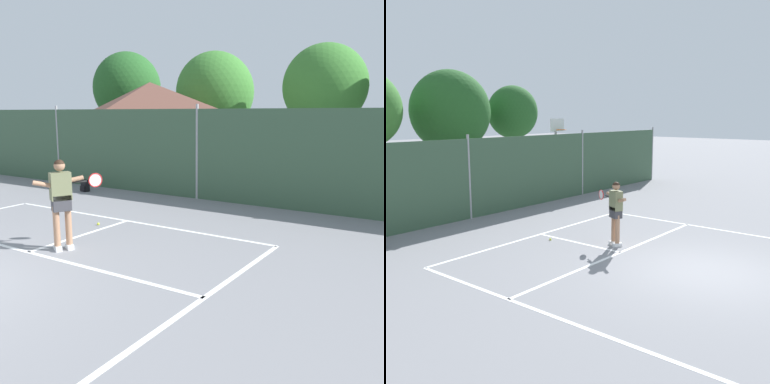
{
  "view_description": "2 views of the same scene",
  "coord_description": "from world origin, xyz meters",
  "views": [
    {
      "loc": [
        7.2,
        -2.84,
        2.76
      ],
      "look_at": [
        1.66,
        6.04,
        0.84
      ],
      "focal_mm": 40.44,
      "sensor_mm": 36.0,
      "label": 1
    },
    {
      "loc": [
        -9.92,
        -4.09,
        3.71
      ],
      "look_at": [
        0.91,
        4.71,
        1.32
      ],
      "focal_mm": 42.06,
      "sensor_mm": 36.0,
      "label": 2
    }
  ],
  "objects": [
    {
      "name": "chainlink_fence",
      "position": [
        0.0,
        9.0,
        1.45
      ],
      "size": [
        26.09,
        0.09,
        3.04
      ],
      "color": "#38563D",
      "rests_on": "ground"
    },
    {
      "name": "clubhouse_building",
      "position": [
        -5.58,
        13.87,
        2.17
      ],
      "size": [
        6.47,
        5.25,
        4.18
      ],
      "color": "beige",
      "rests_on": "ground"
    },
    {
      "name": "treeline_backdrop",
      "position": [
        -0.32,
        19.18,
        4.02
      ],
      "size": [
        27.17,
        4.43,
        6.59
      ],
      "color": "brown",
      "rests_on": "ground"
    },
    {
      "name": "tennis_player",
      "position": [
        0.48,
        2.99,
        1.11
      ],
      "size": [
        0.63,
        1.34,
        1.85
      ],
      "color": "silver",
      "rests_on": "ground"
    },
    {
      "name": "tennis_ball",
      "position": [
        -0.32,
        4.79,
        0.03
      ],
      "size": [
        0.07,
        0.07,
        0.07
      ],
      "primitive_type": "sphere",
      "color": "#CCE033",
      "rests_on": "ground"
    },
    {
      "name": "backpack_black",
      "position": [
        -4.06,
        7.99,
        0.19
      ],
      "size": [
        0.29,
        0.26,
        0.46
      ],
      "color": "black",
      "rests_on": "ground"
    }
  ]
}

